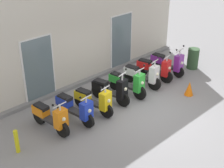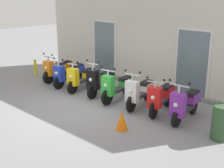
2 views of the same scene
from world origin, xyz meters
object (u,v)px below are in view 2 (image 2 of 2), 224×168
Objects in this scene: scooter_green at (117,86)px; curb_bollard at (35,68)px; scooter_yellow at (82,77)px; scooter_black at (100,81)px; traffic_cone at (122,120)px; scooter_purple at (185,104)px; trash_bin at (221,123)px; scooter_white at (140,91)px; scooter_blue at (69,73)px; scooter_red at (161,97)px; scooter_orange at (58,69)px.

scooter_green is 4.55m from curb_bollard.
scooter_yellow is 0.88m from scooter_black.
scooter_black is (0.88, 0.09, 0.03)m from scooter_yellow.
traffic_cone is at bearing -13.37° from curb_bollard.
scooter_green is 2.47m from scooter_purple.
scooter_white is at bearing 171.96° from trash_bin.
traffic_cone is at bearing -21.15° from scooter_blue.
scooter_red is 3.09× the size of traffic_cone.
scooter_white is at bearing 2.05° from curb_bollard.
scooter_black is at bearing 1.86° from scooter_blue.
trash_bin is at bearing -2.80° from scooter_blue.
trash_bin is at bearing 30.59° from traffic_cone.
scooter_white is at bearing 2.91° from scooter_yellow.
trash_bin is (4.50, -0.35, -0.07)m from scooter_black.
scooter_orange is 0.96× the size of scooter_white.
curb_bollard is at bearing -177.95° from scooter_white.
scooter_yellow is 4.16m from scooter_purple.
scooter_green is at bearing -176.03° from scooter_white.
scooter_orange is at bearing -179.89° from scooter_red.
scooter_black is 0.99× the size of scooter_purple.
scooter_green is 3.23× the size of traffic_cone.
scooter_red is (4.10, 0.13, 0.02)m from scooter_blue.
curb_bollard is (-6.12, 1.45, 0.09)m from traffic_cone.
scooter_black reaches higher than scooter_red.
scooter_orange is 0.94× the size of scooter_green.
scooter_red is (2.47, 0.08, -0.01)m from scooter_black.
curb_bollard is (-1.27, -0.22, -0.11)m from scooter_orange.
scooter_black is at bearing 5.63° from scooter_yellow.
scooter_orange is 5.75m from scooter_purple.
scooter_yellow is 3.02× the size of traffic_cone.
scooter_green is at bearing 134.68° from traffic_cone.
scooter_blue is at bearing 177.48° from scooter_yellow.
scooter_orange reaches higher than curb_bollard.
scooter_green is 3.70m from trash_bin.
scooter_black is 0.93× the size of scooter_green.
scooter_yellow is at bearing -177.20° from scooter_red.
scooter_yellow is 0.96× the size of scooter_white.
traffic_cone is (1.57, -1.59, -0.23)m from scooter_green.
traffic_cone is at bearing -25.02° from scooter_yellow.
trash_bin is (6.13, -0.30, -0.04)m from scooter_blue.
scooter_orange is 5.13m from traffic_cone.
scooter_black reaches higher than scooter_yellow.
scooter_black is 4.51m from trash_bin.
scooter_green is at bearing 2.35° from scooter_yellow.
scooter_blue is at bearing -8.21° from scooter_orange.
scooter_red reaches higher than scooter_orange.
scooter_green is 2.40× the size of curb_bollard.
scooter_white is 2.34× the size of curb_bollard.
scooter_purple is at bearing 0.75° from scooter_black.
scooter_white is (3.32, 0.10, 0.02)m from scooter_blue.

